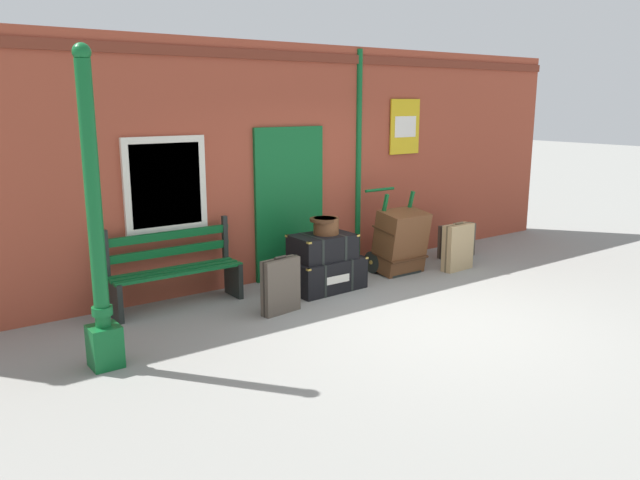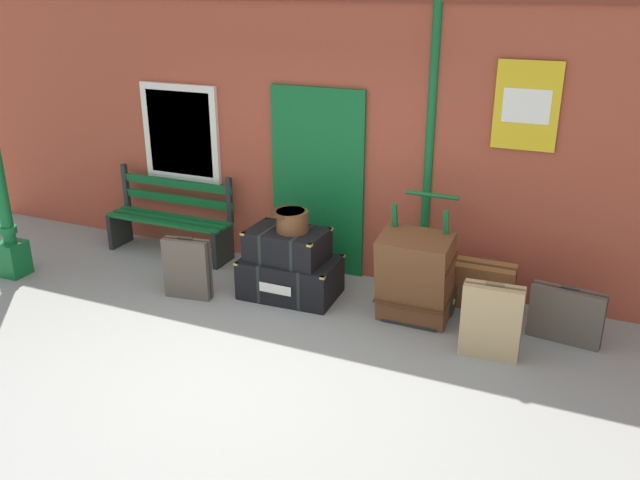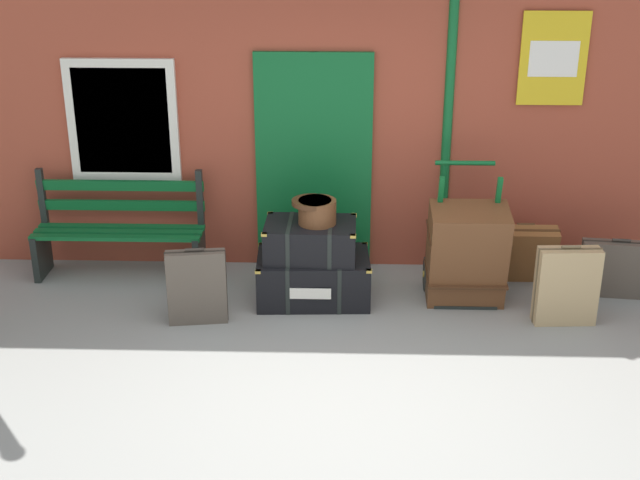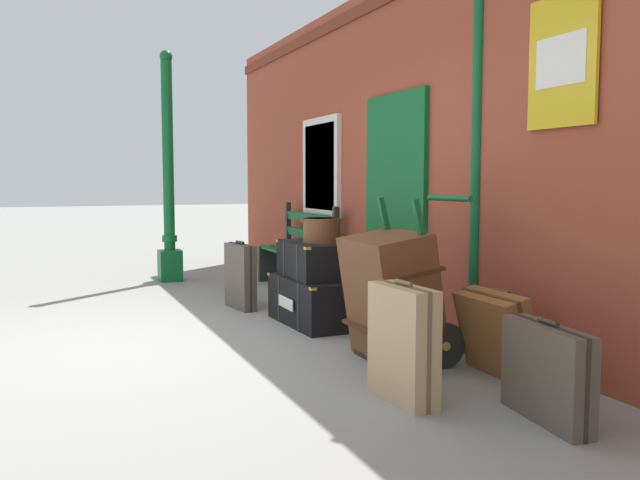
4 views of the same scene
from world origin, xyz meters
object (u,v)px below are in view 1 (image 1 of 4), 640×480
(suitcase_brown, at_px, (408,243))
(steamer_trunk_middle, at_px, (323,247))
(round_hatbox, at_px, (326,225))
(suitcase_tan, at_px, (457,241))
(lamp_post, at_px, (98,252))
(platform_bench, at_px, (175,270))
(suitcase_caramel, at_px, (281,286))
(porters_trolley, at_px, (392,253))
(large_brown_trunk, at_px, (401,241))
(steamer_trunk_base, at_px, (324,274))
(suitcase_umber, at_px, (458,247))

(suitcase_brown, bearing_deg, steamer_trunk_middle, -167.33)
(round_hatbox, height_order, suitcase_tan, round_hatbox)
(lamp_post, distance_m, platform_bench, 1.92)
(round_hatbox, relative_size, suitcase_caramel, 0.56)
(porters_trolley, xyz_separation_m, large_brown_trunk, (0.00, -0.18, 0.20))
(steamer_trunk_base, bearing_deg, suitcase_tan, 3.29)
(large_brown_trunk, bearing_deg, steamer_trunk_middle, 179.49)
(steamer_trunk_base, bearing_deg, steamer_trunk_middle, -156.07)
(round_hatbox, distance_m, large_brown_trunk, 1.39)
(steamer_trunk_base, bearing_deg, porters_trolley, 6.46)
(suitcase_caramel, bearing_deg, round_hatbox, 24.95)
(porters_trolley, height_order, suitcase_caramel, porters_trolley)
(steamer_trunk_middle, bearing_deg, large_brown_trunk, -0.51)
(platform_bench, height_order, large_brown_trunk, platform_bench)
(platform_bench, distance_m, steamer_trunk_base, 1.94)
(steamer_trunk_middle, bearing_deg, steamer_trunk_base, 23.93)
(round_hatbox, distance_m, porters_trolley, 1.47)
(steamer_trunk_middle, bearing_deg, suitcase_caramel, -154.05)
(round_hatbox, height_order, suitcase_umber, round_hatbox)
(steamer_trunk_middle, distance_m, porters_trolley, 1.43)
(large_brown_trunk, distance_m, suitcase_brown, 0.78)
(large_brown_trunk, relative_size, suitcase_tan, 1.39)
(steamer_trunk_base, height_order, round_hatbox, round_hatbox)
(lamp_post, distance_m, steamer_trunk_base, 3.35)
(large_brown_trunk, height_order, suitcase_brown, large_brown_trunk)
(large_brown_trunk, bearing_deg, platform_bench, 170.81)
(platform_bench, relative_size, large_brown_trunk, 1.71)
(platform_bench, distance_m, large_brown_trunk, 3.27)
(lamp_post, relative_size, steamer_trunk_base, 2.81)
(porters_trolley, relative_size, suitcase_tan, 1.76)
(large_brown_trunk, relative_size, suitcase_umber, 1.30)
(platform_bench, bearing_deg, large_brown_trunk, -9.19)
(suitcase_brown, relative_size, suitcase_caramel, 0.86)
(lamp_post, height_order, steamer_trunk_middle, lamp_post)
(porters_trolley, bearing_deg, steamer_trunk_middle, -173.21)
(lamp_post, relative_size, suitcase_caramel, 4.21)
(steamer_trunk_base, xyz_separation_m, porters_trolley, (1.36, 0.15, 0.06))
(suitcase_umber, bearing_deg, large_brown_trunk, 155.80)
(platform_bench, xyz_separation_m, steamer_trunk_middle, (1.84, -0.51, 0.14))
(steamer_trunk_base, bearing_deg, suitcase_caramel, -154.10)
(suitcase_tan, bearing_deg, steamer_trunk_middle, -176.52)
(porters_trolley, xyz_separation_m, suitcase_umber, (0.81, -0.54, 0.07))
(round_hatbox, height_order, suitcase_caramel, round_hatbox)
(suitcase_umber, bearing_deg, suitcase_caramel, -178.41)
(suitcase_tan, bearing_deg, platform_bench, 175.80)
(porters_trolley, height_order, suitcase_umber, porters_trolley)
(platform_bench, bearing_deg, round_hatbox, -14.95)
(steamer_trunk_middle, xyz_separation_m, suitcase_caramel, (-0.95, -0.46, -0.25))
(steamer_trunk_base, relative_size, porters_trolley, 0.87)
(porters_trolley, distance_m, suitcase_brown, 0.67)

